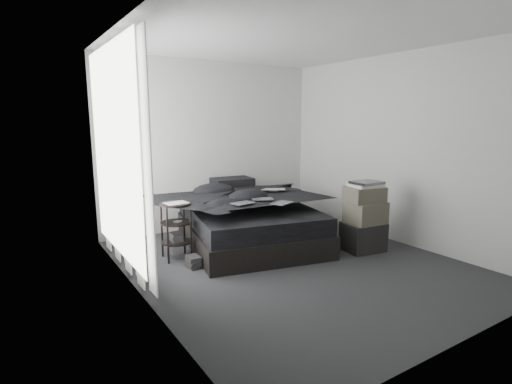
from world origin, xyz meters
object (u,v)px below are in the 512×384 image
laptop (273,185)px  box_lower (363,236)px  bed (248,232)px  side_stand (176,231)px

laptop → box_lower: (0.71, -1.06, -0.60)m
bed → laptop: (0.40, -0.03, 0.64)m
side_stand → laptop: bearing=1.4°
bed → side_stand: bearing=-163.9°
bed → laptop: size_ratio=6.24×
box_lower → side_stand: bearing=155.0°
side_stand → box_lower: side_stand is taller
laptop → box_lower: bearing=-25.8°
bed → laptop: bearing=7.5°
box_lower → bed: bearing=135.5°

